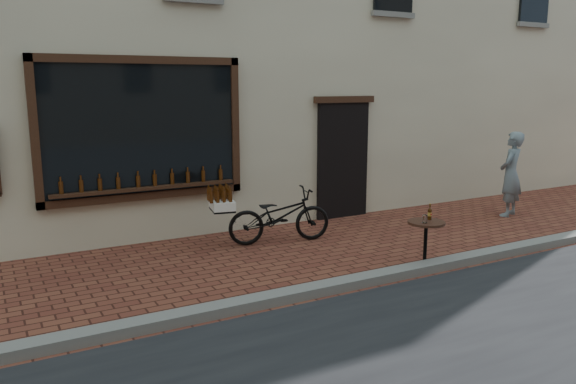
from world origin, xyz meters
TOP-DOWN VIEW (x-y plane):
  - ground at (0.00, 0.00)m, footprint 90.00×90.00m
  - kerb at (0.00, 0.20)m, footprint 90.00×0.25m
  - cargo_bicycle at (-0.04, 2.46)m, footprint 2.06×0.91m
  - bistro_table at (1.20, 0.35)m, footprint 0.52×0.52m
  - pedestrian at (4.82, 1.96)m, footprint 0.71×0.60m

SIDE VIEW (x-z plane):
  - ground at x=0.00m, z-range 0.00..0.00m
  - kerb at x=0.00m, z-range 0.00..0.12m
  - cargo_bicycle at x=-0.04m, z-range -0.02..0.93m
  - bistro_table at x=1.20m, z-range 0.03..0.92m
  - pedestrian at x=4.82m, z-range 0.00..1.65m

